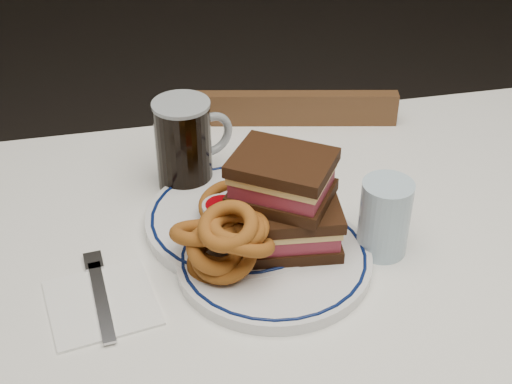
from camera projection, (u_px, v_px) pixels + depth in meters
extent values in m
cube|color=silver|center=(290.00, 271.00, 1.01)|extent=(1.26, 0.86, 0.03)
cylinder|color=#412915|center=(481.00, 266.00, 1.60)|extent=(0.06, 0.06, 0.71)
cube|color=silver|center=(235.00, 162.00, 1.41)|extent=(1.26, 0.01, 0.17)
cube|color=#412915|center=(287.00, 223.00, 1.68)|extent=(0.44, 0.44, 0.04)
cylinder|color=#412915|center=(342.00, 246.00, 1.93)|extent=(0.03, 0.03, 0.37)
cylinder|color=#412915|center=(356.00, 333.00, 1.67)|extent=(0.03, 0.03, 0.37)
cylinder|color=#412915|center=(223.00, 246.00, 1.93)|extent=(0.03, 0.03, 0.37)
cylinder|color=#412915|center=(219.00, 333.00, 1.66)|extent=(0.03, 0.03, 0.37)
cube|color=#412915|center=(293.00, 186.00, 1.41)|extent=(0.37, 0.10, 0.41)
cylinder|color=silver|center=(274.00, 260.00, 1.00)|extent=(0.27, 0.27, 0.02)
torus|color=#091545|center=(274.00, 255.00, 0.99)|extent=(0.26, 0.26, 0.01)
cube|color=black|center=(291.00, 239.00, 1.01)|extent=(0.14, 0.12, 0.02)
cube|color=#A93141|center=(291.00, 228.00, 1.00)|extent=(0.13, 0.11, 0.02)
cube|color=#EBBB69|center=(292.00, 218.00, 0.99)|extent=(0.13, 0.11, 0.01)
cube|color=black|center=(292.00, 210.00, 0.98)|extent=(0.14, 0.12, 0.02)
cube|color=black|center=(282.00, 194.00, 0.98)|extent=(0.17, 0.16, 0.02)
cube|color=#A93141|center=(282.00, 182.00, 0.97)|extent=(0.15, 0.15, 0.02)
cube|color=#EBBB69|center=(282.00, 172.00, 0.96)|extent=(0.16, 0.15, 0.01)
cube|color=black|center=(283.00, 163.00, 0.95)|extent=(0.17, 0.16, 0.02)
torus|color=#68390D|center=(215.00, 261.00, 0.97)|extent=(0.09, 0.08, 0.06)
torus|color=#68390D|center=(219.00, 246.00, 0.97)|extent=(0.08, 0.08, 0.03)
torus|color=#68390D|center=(224.00, 252.00, 0.95)|extent=(0.10, 0.09, 0.08)
torus|color=#68390D|center=(214.00, 250.00, 0.94)|extent=(0.09, 0.08, 0.06)
torus|color=#68390D|center=(203.00, 232.00, 0.96)|extent=(0.10, 0.09, 0.06)
torus|color=#68390D|center=(240.00, 239.00, 0.93)|extent=(0.10, 0.10, 0.08)
torus|color=#68390D|center=(242.00, 232.00, 0.93)|extent=(0.08, 0.08, 0.04)
torus|color=#68390D|center=(236.00, 228.00, 0.92)|extent=(0.08, 0.08, 0.03)
torus|color=#68390D|center=(228.00, 226.00, 0.91)|extent=(0.09, 0.08, 0.06)
cylinder|color=silver|center=(222.00, 214.00, 1.04)|extent=(0.06, 0.06, 0.03)
cylinder|color=#890209|center=(221.00, 207.00, 1.04)|extent=(0.05, 0.05, 0.01)
cylinder|color=black|center=(184.00, 146.00, 1.12)|extent=(0.09, 0.09, 0.15)
cylinder|color=gray|center=(181.00, 104.00, 1.08)|extent=(0.09, 0.09, 0.01)
torus|color=gray|center=(212.00, 134.00, 1.14)|extent=(0.08, 0.04, 0.08)
cylinder|color=#A5C1D4|center=(385.00, 218.00, 1.00)|extent=(0.07, 0.07, 0.11)
cylinder|color=silver|center=(241.00, 220.00, 1.07)|extent=(0.29, 0.29, 0.02)
torus|color=#091545|center=(241.00, 215.00, 1.07)|extent=(0.27, 0.27, 0.01)
torus|color=#68390D|center=(251.00, 214.00, 1.05)|extent=(0.10, 0.09, 0.07)
torus|color=#68390D|center=(263.00, 206.00, 1.05)|extent=(0.09, 0.09, 0.05)
torus|color=#68390D|center=(227.00, 202.00, 1.04)|extent=(0.09, 0.09, 0.05)
torus|color=#68390D|center=(265.00, 202.00, 1.02)|extent=(0.09, 0.08, 0.03)
cube|color=white|center=(102.00, 303.00, 0.94)|extent=(0.16, 0.16, 0.00)
cube|color=#B7B6BB|center=(101.00, 301.00, 0.93)|extent=(0.03, 0.16, 0.00)
cube|color=#B7B6BB|center=(93.00, 261.00, 1.00)|extent=(0.03, 0.04, 0.00)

